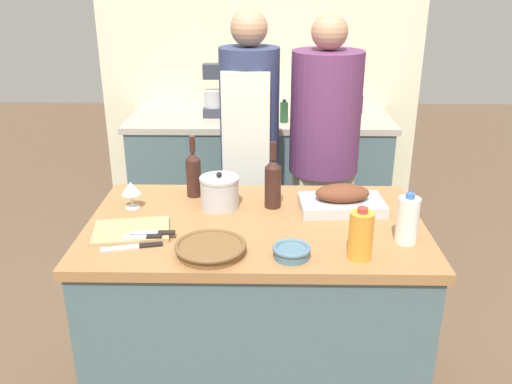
{
  "coord_description": "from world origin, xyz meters",
  "views": [
    {
      "loc": [
        0.04,
        -1.97,
        1.8
      ],
      "look_at": [
        0.0,
        0.12,
        0.95
      ],
      "focal_mm": 38.0,
      "sensor_mm": 36.0,
      "label": 1
    }
  ],
  "objects_px": {
    "knife_paring": "(154,233)",
    "stand_mixer": "(217,95)",
    "wicker_basket": "(211,248)",
    "wine_glass_left": "(131,189)",
    "milk_jug": "(408,220)",
    "person_cook_aproned": "(249,147)",
    "stock_pot": "(220,192)",
    "condiment_bottle_short": "(284,112)",
    "person_cook_guest": "(324,151)",
    "knife_bread": "(143,237)",
    "knife_chef": "(134,247)",
    "cutting_board": "(131,231)",
    "wine_bottle_green": "(273,182)",
    "mixing_bowl": "(292,251)",
    "roasting_pan": "(342,200)",
    "wine_bottle_dark": "(194,173)",
    "condiment_bottle_tall": "(358,104)",
    "juice_jug": "(361,235)"
  },
  "relations": [
    {
      "from": "stand_mixer",
      "to": "stock_pot",
      "type": "bearing_deg",
      "value": -84.88
    },
    {
      "from": "juice_jug",
      "to": "condiment_bottle_tall",
      "type": "relative_size",
      "value": 1.37
    },
    {
      "from": "wicker_basket",
      "to": "mixing_bowl",
      "type": "xyz_separation_m",
      "value": [
        0.29,
        -0.02,
        0.0
      ]
    },
    {
      "from": "stock_pot",
      "to": "person_cook_aproned",
      "type": "xyz_separation_m",
      "value": [
        0.11,
        0.72,
        -0.03
      ]
    },
    {
      "from": "wicker_basket",
      "to": "wine_glass_left",
      "type": "height_order",
      "value": "wine_glass_left"
    },
    {
      "from": "condiment_bottle_tall",
      "to": "person_cook_guest",
      "type": "xyz_separation_m",
      "value": [
        -0.31,
        -0.82,
        -0.08
      ]
    },
    {
      "from": "roasting_pan",
      "to": "wicker_basket",
      "type": "distance_m",
      "value": 0.65
    },
    {
      "from": "stand_mixer",
      "to": "person_cook_guest",
      "type": "relative_size",
      "value": 0.22
    },
    {
      "from": "milk_jug",
      "to": "person_cook_guest",
      "type": "xyz_separation_m",
      "value": [
        -0.2,
        1.04,
        -0.07
      ]
    },
    {
      "from": "wine_bottle_dark",
      "to": "stand_mixer",
      "type": "xyz_separation_m",
      "value": [
        -0.01,
        1.33,
        0.07
      ]
    },
    {
      "from": "stock_pot",
      "to": "condiment_bottle_tall",
      "type": "relative_size",
      "value": 1.2
    },
    {
      "from": "condiment_bottle_tall",
      "to": "person_cook_guest",
      "type": "bearing_deg",
      "value": -110.83
    },
    {
      "from": "stock_pot",
      "to": "wine_bottle_green",
      "type": "xyz_separation_m",
      "value": [
        0.22,
        0.01,
        0.04
      ]
    },
    {
      "from": "condiment_bottle_short",
      "to": "person_cook_guest",
      "type": "relative_size",
      "value": 0.09
    },
    {
      "from": "juice_jug",
      "to": "wine_bottle_dark",
      "type": "relative_size",
      "value": 0.69
    },
    {
      "from": "wine_bottle_dark",
      "to": "person_cook_guest",
      "type": "relative_size",
      "value": 0.17
    },
    {
      "from": "stock_pot",
      "to": "condiment_bottle_tall",
      "type": "distance_m",
      "value": 1.76
    },
    {
      "from": "mixing_bowl",
      "to": "milk_jug",
      "type": "distance_m",
      "value": 0.45
    },
    {
      "from": "person_cook_guest",
      "to": "wine_bottle_green",
      "type": "bearing_deg",
      "value": -120.28
    },
    {
      "from": "condiment_bottle_tall",
      "to": "knife_bread",
      "type": "bearing_deg",
      "value": -119.92
    },
    {
      "from": "mixing_bowl",
      "to": "knife_paring",
      "type": "bearing_deg",
      "value": 164.56
    },
    {
      "from": "mixing_bowl",
      "to": "milk_jug",
      "type": "relative_size",
      "value": 0.7
    },
    {
      "from": "stock_pot",
      "to": "stand_mixer",
      "type": "relative_size",
      "value": 0.48
    },
    {
      "from": "cutting_board",
      "to": "wine_bottle_dark",
      "type": "relative_size",
      "value": 1.14
    },
    {
      "from": "wine_bottle_green",
      "to": "condiment_bottle_tall",
      "type": "bearing_deg",
      "value": 68.75
    },
    {
      "from": "condiment_bottle_tall",
      "to": "stock_pot",
      "type": "bearing_deg",
      "value": -117.98
    },
    {
      "from": "wine_glass_left",
      "to": "stand_mixer",
      "type": "xyz_separation_m",
      "value": [
        0.24,
        1.47,
        0.09
      ]
    },
    {
      "from": "roasting_pan",
      "to": "stand_mixer",
      "type": "relative_size",
      "value": 1.04
    },
    {
      "from": "wine_glass_left",
      "to": "knife_bread",
      "type": "xyz_separation_m",
      "value": [
        0.11,
        -0.31,
        -0.07
      ]
    },
    {
      "from": "knife_bread",
      "to": "mixing_bowl",
      "type": "bearing_deg",
      "value": -11.44
    },
    {
      "from": "stock_pot",
      "to": "knife_bread",
      "type": "xyz_separation_m",
      "value": [
        -0.26,
        -0.33,
        -0.05
      ]
    },
    {
      "from": "cutting_board",
      "to": "mixing_bowl",
      "type": "xyz_separation_m",
      "value": [
        0.61,
        -0.18,
        0.02
      ]
    },
    {
      "from": "juice_jug",
      "to": "person_cook_aproned",
      "type": "height_order",
      "value": "person_cook_aproned"
    },
    {
      "from": "milk_jug",
      "to": "wine_glass_left",
      "type": "bearing_deg",
      "value": 164.8
    },
    {
      "from": "wicker_basket",
      "to": "mixing_bowl",
      "type": "relative_size",
      "value": 1.88
    },
    {
      "from": "condiment_bottle_short",
      "to": "wine_glass_left",
      "type": "bearing_deg",
      "value": -117.41
    },
    {
      "from": "wine_bottle_green",
      "to": "person_cook_aproned",
      "type": "xyz_separation_m",
      "value": [
        -0.12,
        0.71,
        -0.07
      ]
    },
    {
      "from": "person_cook_guest",
      "to": "stock_pot",
      "type": "bearing_deg",
      "value": -133.57
    },
    {
      "from": "cutting_board",
      "to": "wine_bottle_green",
      "type": "xyz_separation_m",
      "value": [
        0.54,
        0.27,
        0.1
      ]
    },
    {
      "from": "stand_mixer",
      "to": "condiment_bottle_tall",
      "type": "bearing_deg",
      "value": 6.06
    },
    {
      "from": "knife_chef",
      "to": "person_cook_guest",
      "type": "xyz_separation_m",
      "value": [
        0.8,
        1.11,
        0.01
      ]
    },
    {
      "from": "roasting_pan",
      "to": "milk_jug",
      "type": "distance_m",
      "value": 0.35
    },
    {
      "from": "milk_jug",
      "to": "person_cook_aproned",
      "type": "height_order",
      "value": "person_cook_aproned"
    },
    {
      "from": "wine_bottle_dark",
      "to": "person_cook_aproned",
      "type": "distance_m",
      "value": 0.64
    },
    {
      "from": "cutting_board",
      "to": "knife_chef",
      "type": "relative_size",
      "value": 1.42
    },
    {
      "from": "knife_paring",
      "to": "stand_mixer",
      "type": "bearing_deg",
      "value": 86.98
    },
    {
      "from": "milk_jug",
      "to": "wine_glass_left",
      "type": "xyz_separation_m",
      "value": [
        -1.08,
        0.29,
        -0.0
      ]
    },
    {
      "from": "juice_jug",
      "to": "knife_chef",
      "type": "distance_m",
      "value": 0.81
    },
    {
      "from": "milk_jug",
      "to": "person_cook_aproned",
      "type": "distance_m",
      "value": 1.2
    },
    {
      "from": "mixing_bowl",
      "to": "person_cook_guest",
      "type": "relative_size",
      "value": 0.08
    }
  ]
}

